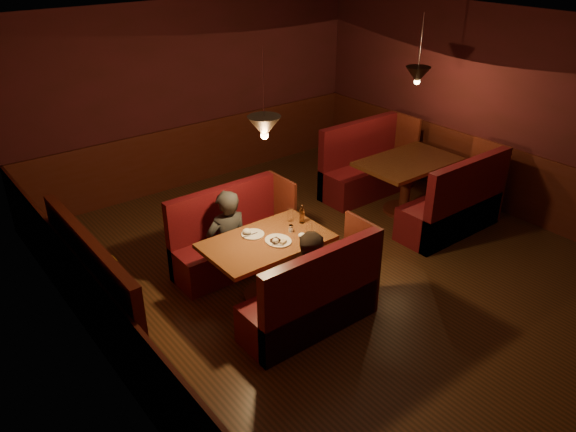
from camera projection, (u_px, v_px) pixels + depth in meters
room at (325, 197)px, 6.49m from camera, size 6.02×7.02×2.92m
main_table at (268, 253)px, 6.29m from camera, size 1.40×0.85×0.98m
main_bench_far at (232, 243)px, 6.97m from camera, size 1.54×0.55×1.05m
main_bench_near at (314, 303)px, 5.85m from camera, size 1.54×0.55×1.05m
second_table at (407, 174)px, 8.20m from camera, size 1.46×0.93×0.82m
second_bench_far at (366, 170)px, 8.94m from camera, size 1.61×0.60×1.15m
second_bench_near at (455, 209)px, 7.72m from camera, size 1.61×0.60×1.15m
diner_a at (226, 222)px, 6.59m from camera, size 0.57×0.40×1.49m
diner_b at (314, 263)px, 5.88m from camera, size 0.79×0.69×1.39m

